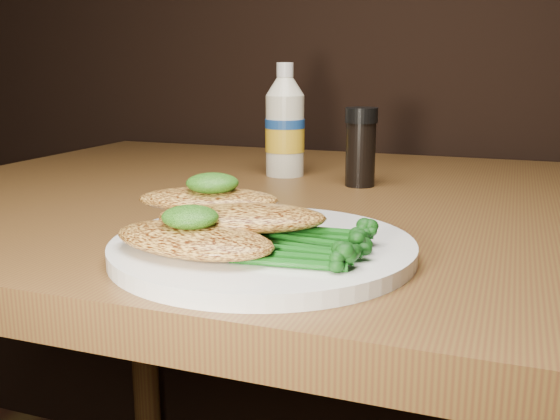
% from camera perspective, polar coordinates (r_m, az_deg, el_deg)
% --- Properties ---
extents(plate, '(0.26, 0.26, 0.01)m').
position_cam_1_polar(plate, '(0.54, -1.55, -3.43)').
color(plate, white).
rests_on(plate, dining_table).
extents(chicken_front, '(0.15, 0.10, 0.02)m').
position_cam_1_polar(chicken_front, '(0.51, -7.78, -2.63)').
color(chicken_front, gold).
rests_on(chicken_front, plate).
extents(chicken_mid, '(0.16, 0.11, 0.02)m').
position_cam_1_polar(chicken_mid, '(0.54, -3.43, -0.67)').
color(chicken_mid, gold).
rests_on(chicken_mid, plate).
extents(chicken_back, '(0.14, 0.09, 0.02)m').
position_cam_1_polar(chicken_back, '(0.58, -6.44, 0.96)').
color(chicken_back, gold).
rests_on(chicken_back, plate).
extents(pesto_front, '(0.06, 0.06, 0.02)m').
position_cam_1_polar(pesto_front, '(0.51, -8.07, -0.63)').
color(pesto_front, black).
rests_on(pesto_front, chicken_front).
extents(pesto_back, '(0.06, 0.06, 0.02)m').
position_cam_1_polar(pesto_back, '(0.57, -6.09, 2.42)').
color(pesto_back, black).
rests_on(pesto_back, chicken_back).
extents(broccolini_bundle, '(0.12, 0.10, 0.02)m').
position_cam_1_polar(broccolini_bundle, '(0.50, 2.22, -2.88)').
color(broccolini_bundle, '#115012').
rests_on(broccolini_bundle, plate).
extents(mayo_bottle, '(0.06, 0.06, 0.16)m').
position_cam_1_polar(mayo_bottle, '(0.92, 0.45, 8.09)').
color(mayo_bottle, '#EAE5C6').
rests_on(mayo_bottle, dining_table).
extents(pepper_grinder, '(0.05, 0.05, 0.10)m').
position_cam_1_polar(pepper_grinder, '(0.85, 7.25, 5.60)').
color(pepper_grinder, black).
rests_on(pepper_grinder, dining_table).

